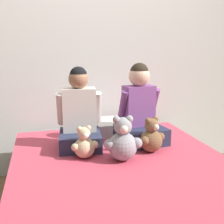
# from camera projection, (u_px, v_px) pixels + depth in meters

# --- Properties ---
(wall_behind_bed) EXTENTS (8.00, 0.06, 2.50)m
(wall_behind_bed) POSITION_uv_depth(u_px,v_px,m) (94.00, 44.00, 2.68)
(wall_behind_bed) COLOR silver
(wall_behind_bed) RESTS_ON ground_plane
(bed) EXTENTS (1.50, 1.89, 0.46)m
(bed) POSITION_uv_depth(u_px,v_px,m) (126.00, 198.00, 1.89)
(bed) COLOR #2D2D33
(bed) RESTS_ON ground_plane
(child_on_left) EXTENTS (0.36, 0.37, 0.62)m
(child_on_left) POSITION_uv_depth(u_px,v_px,m) (80.00, 116.00, 2.15)
(child_on_left) COLOR #282D47
(child_on_left) RESTS_ON bed
(child_on_right) EXTENTS (0.39, 0.40, 0.64)m
(child_on_right) POSITION_uv_depth(u_px,v_px,m) (140.00, 112.00, 2.27)
(child_on_right) COLOR #282D47
(child_on_right) RESTS_ON bed
(teddy_bear_held_by_left_child) EXTENTS (0.19, 0.15, 0.23)m
(teddy_bear_held_by_left_child) POSITION_uv_depth(u_px,v_px,m) (84.00, 145.00, 1.96)
(teddy_bear_held_by_left_child) COLOR #D1B78E
(teddy_bear_held_by_left_child) RESTS_ON bed
(teddy_bear_held_by_right_child) EXTENTS (0.21, 0.17, 0.27)m
(teddy_bear_held_by_right_child) POSITION_uv_depth(u_px,v_px,m) (151.00, 137.00, 2.07)
(teddy_bear_held_by_right_child) COLOR brown
(teddy_bear_held_by_right_child) RESTS_ON bed
(teddy_bear_between_children) EXTENTS (0.26, 0.20, 0.32)m
(teddy_bear_between_children) POSITION_uv_depth(u_px,v_px,m) (123.00, 142.00, 1.91)
(teddy_bear_between_children) COLOR #939399
(teddy_bear_between_children) RESTS_ON bed
(pillow_at_headboard) EXTENTS (0.46, 0.34, 0.11)m
(pillow_at_headboard) POSITION_uv_depth(u_px,v_px,m) (102.00, 127.00, 2.53)
(pillow_at_headboard) COLOR silver
(pillow_at_headboard) RESTS_ON bed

